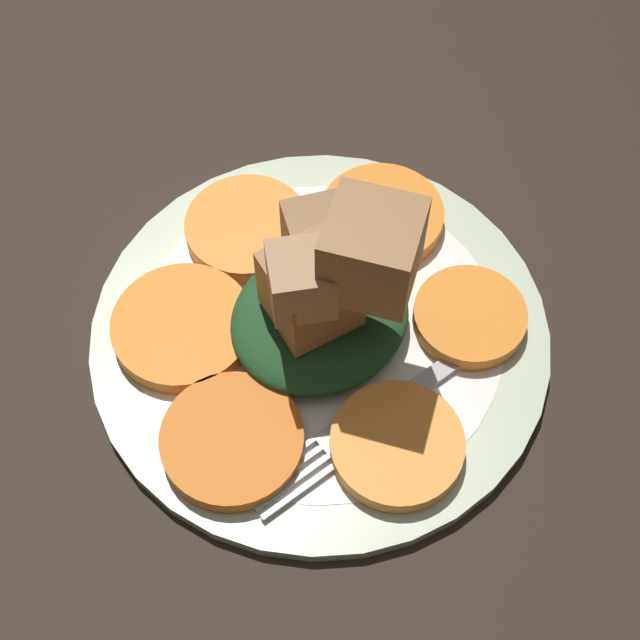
{
  "coord_description": "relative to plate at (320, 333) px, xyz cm",
  "views": [
    {
      "loc": [
        -19.14,
        -20.43,
        50.39
      ],
      "look_at": [
        0.0,
        0.0,
        4.1
      ],
      "focal_mm": 50.0,
      "sensor_mm": 36.0,
      "label": 1
    }
  ],
  "objects": [
    {
      "name": "table_slab",
      "position": [
        0.0,
        0.0,
        -1.52
      ],
      "size": [
        120.0,
        120.0,
        2.0
      ],
      "primitive_type": "cube",
      "color": "black",
      "rests_on": "ground"
    },
    {
      "name": "carrot_slice_2",
      "position": [
        8.66,
        3.26,
        1.17
      ],
      "size": [
        8.14,
        8.14,
        1.17
      ],
      "primitive_type": "cylinder",
      "color": "orange",
      "rests_on": "plate"
    },
    {
      "name": "center_pile",
      "position": [
        0.2,
        -0.28,
        4.81
      ],
      "size": [
        11.3,
        11.07,
        12.31
      ],
      "color": "#1E4723",
      "rests_on": "plate"
    },
    {
      "name": "fork",
      "position": [
        -1.29,
        -6.69,
        0.78
      ],
      "size": [
        19.69,
        3.73,
        0.4
      ],
      "rotation": [
        0.0,
        0.0,
        -0.1
      ],
      "color": "#B2B2B7",
      "rests_on": "plate"
    },
    {
      "name": "carrot_slice_1",
      "position": [
        7.05,
        -5.93,
        1.17
      ],
      "size": [
        6.97,
        6.97,
        1.17
      ],
      "primitive_type": "cylinder",
      "color": "orange",
      "rests_on": "plate"
    },
    {
      "name": "carrot_slice_3",
      "position": [
        1.52,
        8.62,
        1.17
      ],
      "size": [
        8.11,
        8.11,
        1.17
      ],
      "primitive_type": "cylinder",
      "color": "orange",
      "rests_on": "plate"
    },
    {
      "name": "carrot_slice_5",
      "position": [
        -8.92,
        -2.23,
        1.17
      ],
      "size": [
        8.2,
        8.2,
        1.17
      ],
      "primitive_type": "cylinder",
      "color": "orange",
      "rests_on": "plate"
    },
    {
      "name": "plate",
      "position": [
        0.0,
        0.0,
        0.0
      ],
      "size": [
        28.39,
        28.39,
        1.05
      ],
      "color": "beige",
      "rests_on": "table_slab"
    },
    {
      "name": "carrot_slice_4",
      "position": [
        -6.29,
        5.58,
        1.17
      ],
      "size": [
        8.67,
        8.67,
        1.17
      ],
      "primitive_type": "cylinder",
      "color": "orange",
      "rests_on": "plate"
    },
    {
      "name": "carrot_slice_0",
      "position": [
        -2.3,
        -8.82,
        1.17
      ],
      "size": [
        7.65,
        7.65,
        1.17
      ],
      "primitive_type": "cylinder",
      "color": "#F99539",
      "rests_on": "plate"
    }
  ]
}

